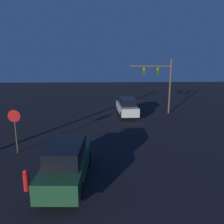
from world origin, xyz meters
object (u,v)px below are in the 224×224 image
at_px(car_far, 127,107).
at_px(traffic_signal_mast, 160,78).
at_px(stop_sign, 15,123).
at_px(car_near, 68,161).
at_px(fire_hydrant, 26,180).

height_order(car_far, traffic_signal_mast, traffic_signal_mast).
bearing_deg(stop_sign, car_near, -43.99).
height_order(traffic_signal_mast, fire_hydrant, traffic_signal_mast).
bearing_deg(car_near, traffic_signal_mast, 63.57).
distance_m(car_far, fire_hydrant, 14.26).
bearing_deg(fire_hydrant, car_far, 66.42).
bearing_deg(traffic_signal_mast, fire_hydrant, -123.16).
height_order(car_near, car_far, same).
bearing_deg(fire_hydrant, car_near, 22.45).
distance_m(traffic_signal_mast, fire_hydrant, 17.09).
bearing_deg(car_far, fire_hydrant, -115.89).
bearing_deg(stop_sign, car_far, 50.25).
xyz_separation_m(stop_sign, fire_hydrant, (1.83, -4.00, -1.35)).
xyz_separation_m(car_near, car_far, (4.09, 12.40, 0.00)).
xyz_separation_m(traffic_signal_mast, stop_sign, (-11.01, -10.05, -1.92)).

